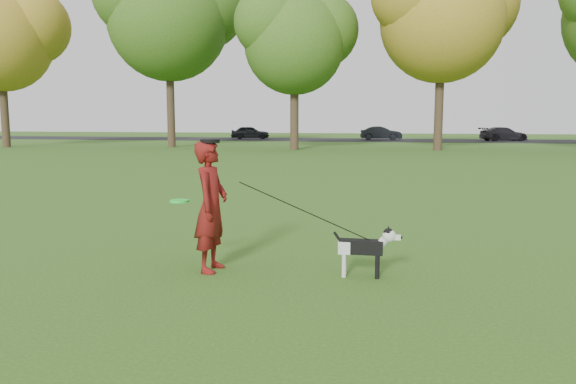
% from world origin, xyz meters
% --- Properties ---
extents(ground, '(120.00, 120.00, 0.00)m').
position_xyz_m(ground, '(0.00, 0.00, 0.00)').
color(ground, '#285116').
rests_on(ground, ground).
extents(road, '(120.00, 7.00, 0.02)m').
position_xyz_m(road, '(0.00, 40.00, 0.01)').
color(road, black).
rests_on(road, ground).
extents(man, '(0.39, 0.58, 1.57)m').
position_xyz_m(man, '(-0.65, 0.27, 0.79)').
color(man, '#5F130D').
rests_on(man, ground).
extents(dog, '(0.79, 0.16, 0.60)m').
position_xyz_m(dog, '(1.19, 0.32, 0.37)').
color(dog, black).
rests_on(dog, ground).
extents(car_left, '(3.45, 2.11, 1.10)m').
position_xyz_m(car_left, '(-10.29, 40.00, 0.57)').
color(car_left, black).
rests_on(car_left, road).
extents(car_mid, '(3.40, 1.41, 1.09)m').
position_xyz_m(car_mid, '(0.60, 40.00, 0.57)').
color(car_mid, black).
rests_on(car_mid, road).
extents(car_right, '(3.95, 2.53, 1.06)m').
position_xyz_m(car_right, '(10.02, 40.00, 0.55)').
color(car_right, '#242228').
rests_on(car_right, road).
extents(man_held_items, '(2.45, 0.29, 1.18)m').
position_xyz_m(man_held_items, '(0.47, 0.27, 0.76)').
color(man_held_items, '#1FF93D').
rests_on(man_held_items, ground).
extents(tree_row, '(51.74, 8.86, 12.01)m').
position_xyz_m(tree_row, '(-1.43, 26.07, 7.41)').
color(tree_row, '#38281C').
rests_on(tree_row, ground).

